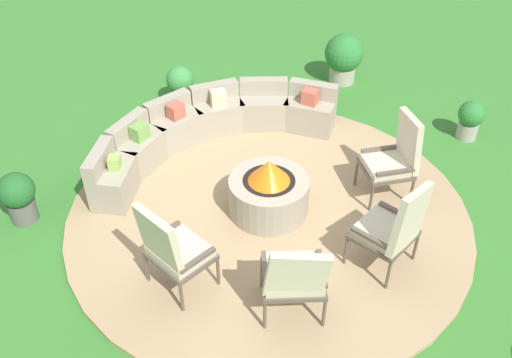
{
  "coord_description": "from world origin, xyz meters",
  "views": [
    {
      "loc": [
        -4.07,
        -3.17,
        4.65
      ],
      "look_at": [
        0.0,
        0.2,
        0.45
      ],
      "focal_mm": 39.02,
      "sensor_mm": 36.0,
      "label": 1
    }
  ],
  "objects": [
    {
      "name": "ground_plane",
      "position": [
        0.0,
        0.0,
        0.0
      ],
      "size": [
        24.0,
        24.0,
        0.0
      ],
      "primitive_type": "plane",
      "color": "#387A2D"
    },
    {
      "name": "patio_circle",
      "position": [
        0.0,
        0.0,
        0.03
      ],
      "size": [
        4.94,
        4.94,
        0.06
      ],
      "primitive_type": "cylinder",
      "color": "tan",
      "rests_on": "ground_plane"
    },
    {
      "name": "fire_pit",
      "position": [
        0.0,
        0.0,
        0.35
      ],
      "size": [
        0.97,
        0.97,
        0.75
      ],
      "color": "#9E937F",
      "rests_on": "patio_circle"
    },
    {
      "name": "curved_stone_bench",
      "position": [
        0.52,
        1.54,
        0.35
      ],
      "size": [
        3.6,
        1.92,
        0.69
      ],
      "color": "#9E937F",
      "rests_on": "patio_circle"
    },
    {
      "name": "lounge_chair_front_left",
      "position": [
        -1.58,
        -0.01,
        0.64
      ],
      "size": [
        0.62,
        0.66,
        1.12
      ],
      "rotation": [
        0.0,
        0.0,
        4.63
      ],
      "color": "brown",
      "rests_on": "patio_circle"
    },
    {
      "name": "lounge_chair_front_right",
      "position": [
        -1.07,
        -1.16,
        0.6
      ],
      "size": [
        0.84,
        0.86,
        1.05
      ],
      "rotation": [
        0.0,
        0.0,
        5.45
      ],
      "color": "brown",
      "rests_on": "patio_circle"
    },
    {
      "name": "lounge_chair_back_left",
      "position": [
        0.12,
        -1.58,
        0.63
      ],
      "size": [
        0.66,
        0.61,
        1.16
      ],
      "rotation": [
        0.0,
        0.0,
        6.24
      ],
      "color": "brown",
      "rests_on": "patio_circle"
    },
    {
      "name": "lounge_chair_back_right",
      "position": [
        1.24,
        -0.98,
        0.63
      ],
      "size": [
        0.78,
        0.79,
        1.14
      ],
      "rotation": [
        0.0,
        0.0,
        7.2
      ],
      "color": "brown",
      "rests_on": "patio_circle"
    },
    {
      "name": "potted_plant_0",
      "position": [
        1.19,
        2.74,
        0.36
      ],
      "size": [
        0.44,
        0.44,
        0.65
      ],
      "color": "brown",
      "rests_on": "ground_plane"
    },
    {
      "name": "potted_plant_2",
      "position": [
        3.48,
        1.16,
        0.46
      ],
      "size": [
        0.65,
        0.65,
        0.85
      ],
      "color": "#A89E8E",
      "rests_on": "ground_plane"
    },
    {
      "name": "potted_plant_3",
      "position": [
        3.19,
        -1.2,
        0.33
      ],
      "size": [
        0.38,
        0.38,
        0.6
      ],
      "color": "#A89E8E",
      "rests_on": "ground_plane"
    },
    {
      "name": "potted_plant_4",
      "position": [
        -1.98,
        2.25,
        0.38
      ],
      "size": [
        0.44,
        0.44,
        0.68
      ],
      "color": "#605B56",
      "rests_on": "ground_plane"
    }
  ]
}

